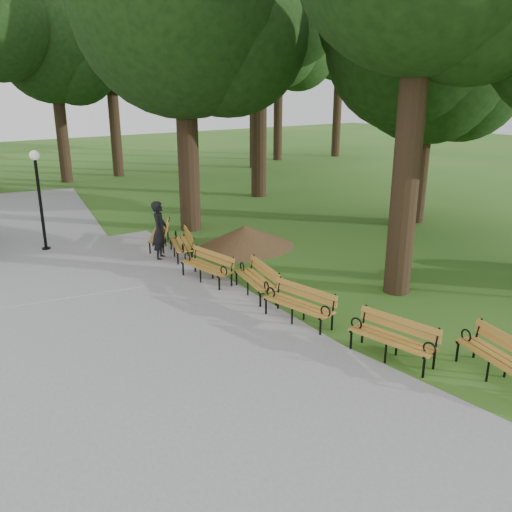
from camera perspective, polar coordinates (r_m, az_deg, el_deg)
ground at (r=11.96m, az=9.01°, el=-8.93°), size 100.00×100.00×0.00m
path at (r=12.37m, az=-14.90°, el=-8.24°), size 12.00×38.00×0.06m
person at (r=17.11m, az=-10.29°, el=2.71°), size 0.78×0.82×1.89m
lamp_post at (r=18.82m, az=-22.38°, el=7.54°), size 0.32×0.32×3.35m
dirt_mound at (r=18.19m, az=-1.19°, el=2.09°), size 2.97×2.97×0.78m
bench_1 at (r=11.16m, az=24.55°, el=-9.98°), size 1.08×2.00×0.88m
bench_2 at (r=11.22m, az=14.37°, el=-8.67°), size 1.02×1.99×0.88m
bench_3 at (r=12.51m, az=4.55°, el=-5.29°), size 1.01×1.99×0.88m
bench_4 at (r=14.04m, az=-0.06°, el=-2.58°), size 1.01×1.99×0.88m
bench_5 at (r=15.07m, az=-5.34°, el=-1.19°), size 0.92×1.98×0.88m
bench_6 at (r=17.32m, az=-8.06°, el=1.26°), size 1.22×2.00×0.88m
bench_7 at (r=18.51m, az=-10.37°, el=2.23°), size 1.53×1.96×0.88m
lawn_tree_1 at (r=21.49m, az=16.61°, el=20.97°), size 6.42×6.42×9.99m
lawn_tree_2 at (r=20.24m, az=-7.89°, el=24.97°), size 7.60×7.60×11.74m
lawn_tree_5 at (r=22.13m, az=18.30°, el=19.37°), size 6.26×6.26×9.39m
tree_backdrop at (r=33.92m, az=-10.89°, el=22.45°), size 36.99×9.31×16.40m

